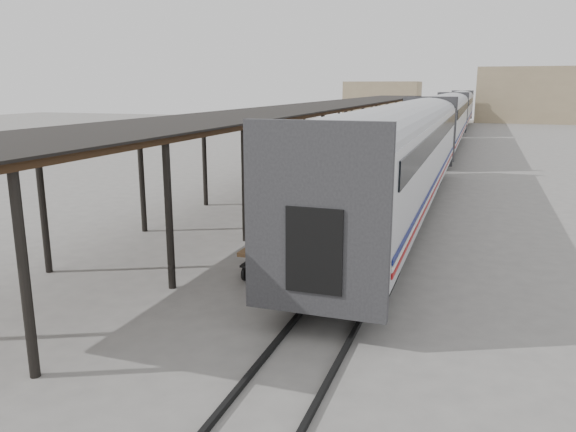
# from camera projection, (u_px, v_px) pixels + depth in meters

# --- Properties ---
(ground) EXTENTS (160.00, 160.00, 0.00)m
(ground) POSITION_uv_depth(u_px,v_px,m) (248.00, 271.00, 16.55)
(ground) COLOR slate
(ground) RESTS_ON ground
(train) EXTENTS (3.45, 76.01, 4.01)m
(train) POSITION_uv_depth(u_px,v_px,m) (444.00, 119.00, 46.06)
(train) COLOR silver
(train) RESTS_ON ground
(canopy) EXTENTS (4.90, 64.30, 4.15)m
(canopy) POSITION_uv_depth(u_px,v_px,m) (337.00, 105.00, 38.82)
(canopy) COLOR #422B19
(canopy) RESTS_ON ground
(rails) EXTENTS (1.54, 150.00, 0.12)m
(rails) POSITION_uv_depth(u_px,v_px,m) (442.00, 150.00, 46.84)
(rails) COLOR black
(rails) RESTS_ON ground
(building_far) EXTENTS (18.00, 10.00, 8.00)m
(building_far) POSITION_uv_depth(u_px,v_px,m) (540.00, 95.00, 83.07)
(building_far) COLOR tan
(building_far) RESTS_ON ground
(building_left) EXTENTS (12.00, 8.00, 6.00)m
(building_left) POSITION_uv_depth(u_px,v_px,m) (383.00, 100.00, 94.57)
(building_left) COLOR tan
(building_left) RESTS_ON ground
(baggage_cart) EXTENTS (1.28, 2.42, 0.86)m
(baggage_cart) POSITION_uv_depth(u_px,v_px,m) (274.00, 250.00, 16.31)
(baggage_cart) COLOR brown
(baggage_cart) RESTS_ON ground
(suitcase_stack) EXTENTS (1.28, 1.12, 0.57)m
(suitcase_stack) POSITION_uv_depth(u_px,v_px,m) (274.00, 234.00, 16.56)
(suitcase_stack) COLOR #333335
(suitcase_stack) RESTS_ON baggage_cart
(luggage_tug) EXTENTS (1.15, 1.75, 1.49)m
(luggage_tug) POSITION_uv_depth(u_px,v_px,m) (341.00, 160.00, 35.67)
(luggage_tug) COLOR maroon
(luggage_tug) RESTS_ON ground
(porter) EXTENTS (0.52, 0.72, 1.85)m
(porter) POSITION_uv_depth(u_px,v_px,m) (274.00, 218.00, 15.37)
(porter) COLOR navy
(porter) RESTS_ON baggage_cart
(pedestrian) EXTENTS (1.01, 0.70, 1.58)m
(pedestrian) POSITION_uv_depth(u_px,v_px,m) (300.00, 165.00, 32.79)
(pedestrian) COLOR black
(pedestrian) RESTS_ON ground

